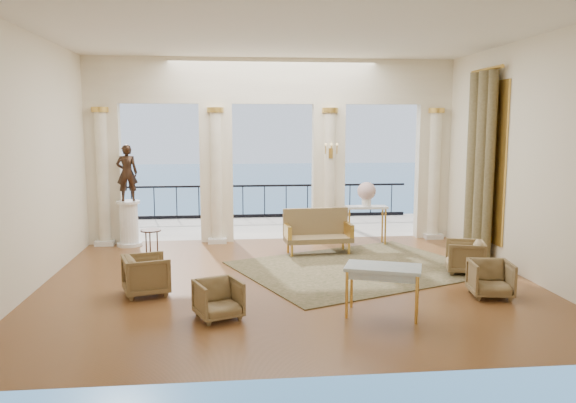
{
  "coord_description": "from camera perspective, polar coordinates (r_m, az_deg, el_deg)",
  "views": [
    {
      "loc": [
        -1.05,
        -10.08,
        2.89
      ],
      "look_at": [
        0.05,
        0.6,
        1.42
      ],
      "focal_mm": 35.0,
      "sensor_mm": 36.0,
      "label": 1
    }
  ],
  "objects": [
    {
      "name": "rug",
      "position": [
        11.54,
        7.15,
        -6.73
      ],
      "size": [
        5.51,
        4.96,
        0.02
      ],
      "primitive_type": "cube",
      "rotation": [
        0.0,
        0.0,
        0.39
      ],
      "color": "#282F15",
      "rests_on": "ground"
    },
    {
      "name": "pedestal",
      "position": [
        14.0,
        -15.85,
        -2.24
      ],
      "size": [
        0.6,
        0.6,
        1.09
      ],
      "color": "silver",
      "rests_on": "ground"
    },
    {
      "name": "settee",
      "position": [
        12.77,
        2.99,
        -3.04
      ],
      "size": [
        1.55,
        0.75,
        1.0
      ],
      "rotation": [
        0.0,
        0.0,
        0.07
      ],
      "color": "#3F3017",
      "rests_on": "ground"
    },
    {
      "name": "armchair_d",
      "position": [
        9.98,
        -14.2,
        -7.06
      ],
      "size": [
        0.87,
        0.9,
        0.75
      ],
      "primitive_type": "imported",
      "rotation": [
        0.0,
        0.0,
        1.86
      ],
      "color": "#3F3017",
      "rests_on": "ground"
    },
    {
      "name": "sea",
      "position": [
        70.65,
        -4.95,
        0.52
      ],
      "size": [
        160.0,
        160.0,
        0.0
      ],
      "primitive_type": "plane",
      "color": "#265F91",
      "rests_on": "ground"
    },
    {
      "name": "terrace",
      "position": [
        16.19,
        -2.04,
        -2.69
      ],
      "size": [
        10.0,
        3.6,
        0.1
      ],
      "primitive_type": "cube",
      "color": "#A3978A",
      "rests_on": "ground"
    },
    {
      "name": "headland",
      "position": [
        85.36,
        -25.7,
        3.05
      ],
      "size": [
        22.0,
        18.0,
        6.0
      ],
      "primitive_type": "cube",
      "color": "black",
      "rests_on": "sea"
    },
    {
      "name": "game_table",
      "position": [
        8.68,
        9.64,
        -6.99
      ],
      "size": [
        1.27,
        0.97,
        0.77
      ],
      "rotation": [
        0.0,
        0.0,
        -0.35
      ],
      "color": "#9BB4BF",
      "rests_on": "ground"
    },
    {
      "name": "urn",
      "position": [
        13.63,
        7.99,
        0.93
      ],
      "size": [
        0.44,
        0.44,
        0.58
      ],
      "color": "white",
      "rests_on": "console_table"
    },
    {
      "name": "balustrade",
      "position": [
        17.69,
        -2.39,
        -0.29
      ],
      "size": [
        9.0,
        0.06,
        1.03
      ],
      "color": "black",
      "rests_on": "terrace"
    },
    {
      "name": "armchair_a",
      "position": [
        8.6,
        -7.09,
        -9.64
      ],
      "size": [
        0.81,
        0.79,
        0.65
      ],
      "primitive_type": "imported",
      "rotation": [
        0.0,
        0.0,
        0.39
      ],
      "color": "#3F3017",
      "rests_on": "ground"
    },
    {
      "name": "statue",
      "position": [
        13.85,
        -16.04,
        2.82
      ],
      "size": [
        0.52,
        0.37,
        1.34
      ],
      "primitive_type": "imported",
      "rotation": [
        0.0,
        0.0,
        3.24
      ],
      "color": "black",
      "rests_on": "pedestal"
    },
    {
      "name": "arcade",
      "position": [
        13.95,
        -1.54,
        6.52
      ],
      "size": [
        9.0,
        0.56,
        4.5
      ],
      "color": "beige",
      "rests_on": "ground"
    },
    {
      "name": "console_table",
      "position": [
        13.69,
        7.95,
        -1.13
      ],
      "size": [
        1.01,
        0.42,
        0.95
      ],
      "rotation": [
        0.0,
        0.0,
        -0.03
      ],
      "color": "silver",
      "rests_on": "ground"
    },
    {
      "name": "armchair_c",
      "position": [
        11.57,
        17.54,
        -5.23
      ],
      "size": [
        0.83,
        0.86,
        0.72
      ],
      "primitive_type": "imported",
      "rotation": [
        0.0,
        0.0,
        -1.88
      ],
      "color": "#3F3017",
      "rests_on": "ground"
    },
    {
      "name": "wall_sconce",
      "position": [
        13.83,
        4.38,
        5.01
      ],
      "size": [
        0.3,
        0.11,
        0.33
      ],
      "color": "gold",
      "rests_on": "arcade"
    },
    {
      "name": "side_table",
      "position": [
        12.22,
        -13.75,
        -3.26
      ],
      "size": [
        0.43,
        0.43,
        0.69
      ],
      "color": "black",
      "rests_on": "ground"
    },
    {
      "name": "armchair_b",
      "position": [
        10.15,
        19.9,
        -7.23
      ],
      "size": [
        0.75,
        0.72,
        0.68
      ],
      "primitive_type": "imported",
      "rotation": [
        0.0,
        0.0,
        -0.16
      ],
      "color": "#3F3017",
      "rests_on": "ground"
    },
    {
      "name": "palm_tree",
      "position": [
        17.0,
        4.59,
        11.81
      ],
      "size": [
        2.0,
        2.0,
        4.5
      ],
      "color": "#4C3823",
      "rests_on": "terrace"
    },
    {
      "name": "curtain",
      "position": [
        12.78,
        18.86,
        3.46
      ],
      "size": [
        0.33,
        1.4,
        4.09
      ],
      "color": "brown",
      "rests_on": "ground"
    },
    {
      "name": "floor",
      "position": [
        10.54,
        0.09,
        -8.13
      ],
      "size": [
        9.0,
        9.0,
        0.0
      ],
      "primitive_type": "plane",
      "color": "#472E13",
      "rests_on": "ground"
    },
    {
      "name": "room_walls",
      "position": [
        9.03,
        0.83,
        7.71
      ],
      "size": [
        9.0,
        9.0,
        9.0
      ],
      "color": "white",
      "rests_on": "ground"
    },
    {
      "name": "window_frame",
      "position": [
        12.86,
        19.63,
        3.81
      ],
      "size": [
        0.04,
        1.6,
        3.4
      ],
      "primitive_type": "cube",
      "color": "gold",
      "rests_on": "room_walls"
    }
  ]
}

